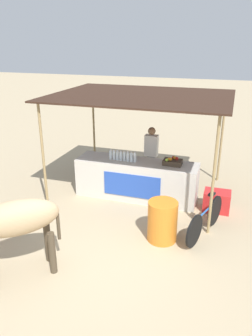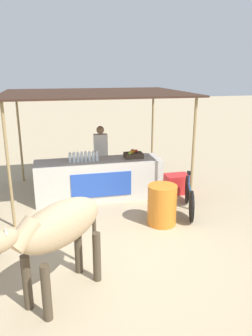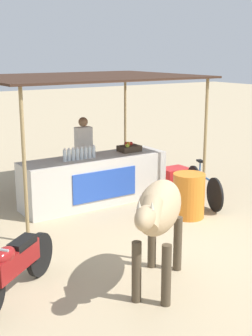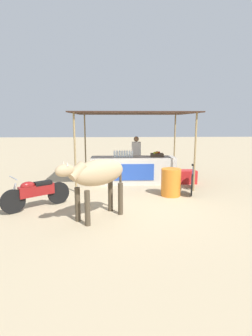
{
  "view_description": "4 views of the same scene",
  "coord_description": "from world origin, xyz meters",
  "px_view_note": "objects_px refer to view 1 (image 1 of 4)",
  "views": [
    {
      "loc": [
        2.1,
        -5.02,
        3.74
      ],
      "look_at": [
        0.0,
        1.34,
        1.11
      ],
      "focal_mm": 35.0,
      "sensor_mm": 36.0,
      "label": 1
    },
    {
      "loc": [
        -1.06,
        -5.24,
        3.04
      ],
      "look_at": [
        0.45,
        1.26,
        1.01
      ],
      "focal_mm": 35.0,
      "sensor_mm": 36.0,
      "label": 2
    },
    {
      "loc": [
        -4.46,
        -5.67,
        2.98
      ],
      "look_at": [
        -0.11,
        0.89,
        1.02
      ],
      "focal_mm": 50.0,
      "sensor_mm": 36.0,
      "label": 3
    },
    {
      "loc": [
        -0.65,
        -7.08,
        2.23
      ],
      "look_at": [
        -0.29,
        1.37,
        0.71
      ],
      "focal_mm": 28.0,
      "sensor_mm": 36.0,
      "label": 4
    }
  ],
  "objects_px": {
    "water_barrel": "(162,221)",
    "stall_counter": "(136,179)",
    "cooler_box": "(217,201)",
    "bicycle_leaning": "(205,219)",
    "fruit_crate": "(173,162)",
    "vendor_behind_counter": "(151,157)",
    "cow": "(12,221)"
  },
  "relations": [
    {
      "from": "water_barrel",
      "to": "stall_counter",
      "type": "bearing_deg",
      "value": 121.6
    },
    {
      "from": "cooler_box",
      "to": "bicycle_leaning",
      "type": "distance_m",
      "value": 1.14
    },
    {
      "from": "fruit_crate",
      "to": "bicycle_leaning",
      "type": "relative_size",
      "value": 0.28
    },
    {
      "from": "water_barrel",
      "to": "bicycle_leaning",
      "type": "relative_size",
      "value": 0.52
    },
    {
      "from": "stall_counter",
      "to": "water_barrel",
      "type": "bearing_deg",
      "value": -58.4
    },
    {
      "from": "vendor_behind_counter",
      "to": "water_barrel",
      "type": "xyz_separation_m",
      "value": [
        0.86,
        -2.43,
        -0.43
      ]
    },
    {
      "from": "water_barrel",
      "to": "cow",
      "type": "bearing_deg",
      "value": -139.26
    },
    {
      "from": "fruit_crate",
      "to": "bicycle_leaning",
      "type": "height_order",
      "value": "fruit_crate"
    },
    {
      "from": "cooler_box",
      "to": "bicycle_leaning",
      "type": "height_order",
      "value": "bicycle_leaning"
    },
    {
      "from": "stall_counter",
      "to": "fruit_crate",
      "type": "distance_m",
      "value": 1.03
    },
    {
      "from": "vendor_behind_counter",
      "to": "bicycle_leaning",
      "type": "distance_m",
      "value": 2.62
    },
    {
      "from": "vendor_behind_counter",
      "to": "cooler_box",
      "type": "distance_m",
      "value": 2.09
    },
    {
      "from": "vendor_behind_counter",
      "to": "bicycle_leaning",
      "type": "height_order",
      "value": "vendor_behind_counter"
    },
    {
      "from": "fruit_crate",
      "to": "vendor_behind_counter",
      "type": "distance_m",
      "value": 1.0
    },
    {
      "from": "fruit_crate",
      "to": "cow",
      "type": "xyz_separation_m",
      "value": [
        -1.93,
        -3.52,
        -0.0
      ]
    },
    {
      "from": "stall_counter",
      "to": "cow",
      "type": "relative_size",
      "value": 1.89
    },
    {
      "from": "stall_counter",
      "to": "cow",
      "type": "xyz_separation_m",
      "value": [
        -1.06,
        -3.47,
        0.55
      ]
    },
    {
      "from": "cooler_box",
      "to": "vendor_behind_counter",
      "type": "bearing_deg",
      "value": 154.79
    },
    {
      "from": "cooler_box",
      "to": "water_barrel",
      "type": "relative_size",
      "value": 0.72
    },
    {
      "from": "water_barrel",
      "to": "fruit_crate",
      "type": "bearing_deg",
      "value": 95.22
    },
    {
      "from": "stall_counter",
      "to": "bicycle_leaning",
      "type": "height_order",
      "value": "stall_counter"
    },
    {
      "from": "water_barrel",
      "to": "cow",
      "type": "relative_size",
      "value": 0.52
    },
    {
      "from": "cooler_box",
      "to": "water_barrel",
      "type": "distance_m",
      "value": 1.85
    },
    {
      "from": "water_barrel",
      "to": "vendor_behind_counter",
      "type": "bearing_deg",
      "value": 109.42
    },
    {
      "from": "stall_counter",
      "to": "bicycle_leaning",
      "type": "xyz_separation_m",
      "value": [
        1.82,
        -1.23,
        -0.13
      ]
    },
    {
      "from": "stall_counter",
      "to": "cow",
      "type": "distance_m",
      "value": 3.67
    },
    {
      "from": "water_barrel",
      "to": "cow",
      "type": "xyz_separation_m",
      "value": [
        -2.08,
        -1.8,
        0.62
      ]
    },
    {
      "from": "fruit_crate",
      "to": "cooler_box",
      "type": "distance_m",
      "value": 1.37
    },
    {
      "from": "stall_counter",
      "to": "vendor_behind_counter",
      "type": "height_order",
      "value": "vendor_behind_counter"
    },
    {
      "from": "water_barrel",
      "to": "bicycle_leaning",
      "type": "bearing_deg",
      "value": 29.51
    },
    {
      "from": "fruit_crate",
      "to": "cooler_box",
      "type": "height_order",
      "value": "fruit_crate"
    },
    {
      "from": "fruit_crate",
      "to": "cooler_box",
      "type": "xyz_separation_m",
      "value": [
        1.11,
        -0.15,
        -0.79
      ]
    }
  ]
}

